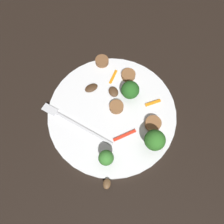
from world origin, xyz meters
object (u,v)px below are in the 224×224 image
at_px(sausage_slice_2, 102,61).
at_px(mushroom_0, 107,184).
at_px(plate, 112,113).
at_px(sausage_slice_0, 115,105).
at_px(pepper_strip_0, 125,135).
at_px(broccoli_floret_2, 155,140).
at_px(mushroom_1, 91,88).
at_px(pepper_strip_1, 113,77).
at_px(fork, 71,122).
at_px(sausage_slice_3, 128,75).
at_px(broccoli_floret_1, 106,158).
at_px(mushroom_2, 113,92).
at_px(pepper_strip_2, 153,103).
at_px(broccoli_floret_0, 130,90).
at_px(sausage_slice_1, 153,124).

height_order(sausage_slice_2, mushroom_0, sausage_slice_2).
height_order(plate, sausage_slice_0, sausage_slice_0).
bearing_deg(sausage_slice_0, pepper_strip_0, 151.32).
distance_m(broccoli_floret_2, mushroom_1, 0.19).
height_order(plate, broccoli_floret_2, broccoli_floret_2).
relative_size(pepper_strip_0, pepper_strip_1, 1.36).
bearing_deg(plate, fork, 59.42).
relative_size(sausage_slice_3, mushroom_1, 1.04).
distance_m(fork, broccoli_floret_1, 0.12).
bearing_deg(sausage_slice_3, mushroom_1, 65.50).
distance_m(broccoli_floret_1, mushroom_0, 0.05).
height_order(sausage_slice_2, sausage_slice_3, same).
height_order(plate, pepper_strip_1, pepper_strip_1).
relative_size(broccoli_floret_1, mushroom_2, 1.79).
height_order(broccoli_floret_1, pepper_strip_2, broccoli_floret_1).
distance_m(broccoli_floret_1, sausage_slice_2, 0.24).
bearing_deg(pepper_strip_2, broccoli_floret_0, 25.04).
bearing_deg(sausage_slice_0, broccoli_floret_0, -96.44).
relative_size(sausage_slice_0, mushroom_1, 1.00).
height_order(broccoli_floret_0, sausage_slice_1, broccoli_floret_0).
bearing_deg(sausage_slice_3, mushroom_0, 123.31).
relative_size(fork, mushroom_2, 6.57).
bearing_deg(mushroom_1, pepper_strip_0, 168.14).
height_order(fork, sausage_slice_2, sausage_slice_2).
relative_size(sausage_slice_0, mushroom_2, 1.19).
xyz_separation_m(broccoli_floret_2, mushroom_0, (0.01, 0.12, -0.04)).
distance_m(plate, sausage_slice_0, 0.02).
distance_m(fork, mushroom_0, 0.15).
xyz_separation_m(sausage_slice_3, mushroom_2, (-0.01, 0.06, -0.00)).
distance_m(mushroom_1, pepper_strip_0, 0.14).
bearing_deg(mushroom_0, sausage_slice_2, -42.49).
distance_m(broccoli_floret_0, mushroom_0, 0.20).
xyz_separation_m(broccoli_floret_2, pepper_strip_2, (0.06, -0.08, -0.04)).
height_order(plate, mushroom_2, mushroom_2).
xyz_separation_m(broccoli_floret_2, pepper_strip_0, (0.05, 0.03, -0.04)).
height_order(sausage_slice_1, pepper_strip_1, sausage_slice_1).
bearing_deg(pepper_strip_1, sausage_slice_3, -132.74).
relative_size(broccoli_floret_0, sausage_slice_1, 1.43).
bearing_deg(fork, mushroom_1, -86.85).
distance_m(sausage_slice_0, pepper_strip_1, 0.08).
relative_size(mushroom_0, pepper_strip_0, 0.39).
bearing_deg(sausage_slice_0, broccoli_floret_2, 175.62).
height_order(broccoli_floret_0, sausage_slice_0, broccoli_floret_0).
bearing_deg(mushroom_1, sausage_slice_3, -114.50).
relative_size(plate, broccoli_floret_1, 5.99).
xyz_separation_m(mushroom_0, pepper_strip_2, (0.05, -0.20, -0.00)).
relative_size(sausage_slice_2, pepper_strip_2, 0.89).
xyz_separation_m(broccoli_floret_0, broccoli_floret_2, (-0.11, 0.05, 0.01)).
relative_size(mushroom_0, pepper_strip_2, 0.56).
xyz_separation_m(broccoli_floret_1, sausage_slice_0, (0.07, -0.10, -0.03)).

